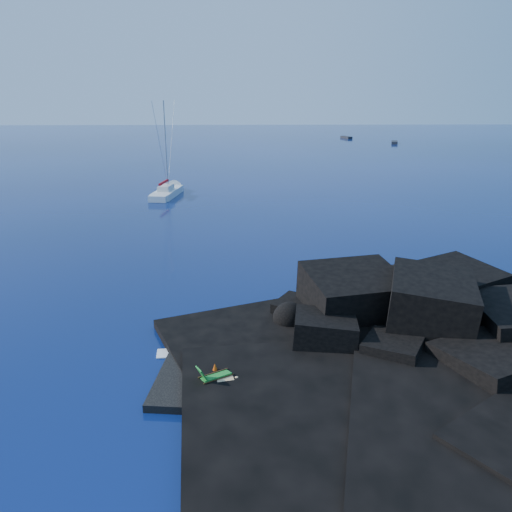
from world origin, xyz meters
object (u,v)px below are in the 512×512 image
Objects in this scene: sailboat at (167,196)px; marker_cone at (215,370)px; deck_chair at (216,372)px; sunbather at (225,381)px; distant_boat_a at (346,138)px; distant_boat_b at (394,144)px.

marker_cone is at bearing -70.97° from sailboat.
deck_chair is 0.54m from sunbather.
sunbather is 133.78m from distant_boat_a.
deck_chair is 0.32× the size of distant_boat_a.
distant_boat_b reaches higher than distant_boat_a.
deck_chair reaches higher than distant_boat_b.
marker_cone is at bearing 109.13° from sunbather.
distant_boat_a is (31.92, 129.31, -0.65)m from marker_cone.
sunbather is at bearing -57.52° from marker_cone.
deck_chair is at bearing -82.93° from marker_cone.
deck_chair is 0.30× the size of distant_boat_b.
sailboat is at bearing -109.78° from distant_boat_b.
sailboat is 6.20× the size of sunbather.
sailboat is 85.42m from distant_boat_b.
distant_boat_a is 19.04m from distant_boat_b.
distant_boat_a is (40.06, 86.33, 0.00)m from sailboat.
sailboat is 2.39× the size of distant_boat_b.
marker_cone reaches higher than sunbather.
sailboat is 44.29m from deck_chair.
marker_cone reaches higher than distant_boat_b.
distant_boat_a is at bearing 73.41° from sailboat.
deck_chair is at bearing -94.45° from distant_boat_b.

